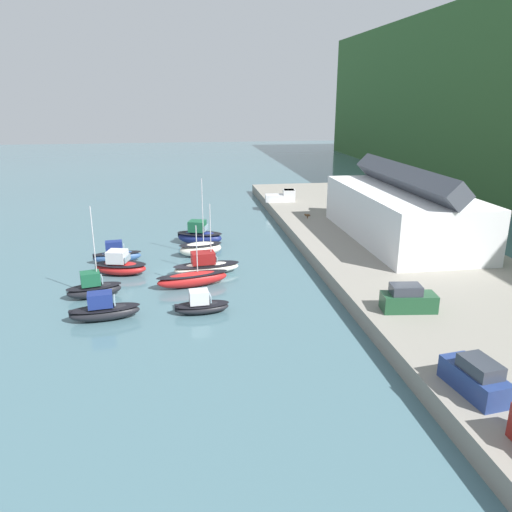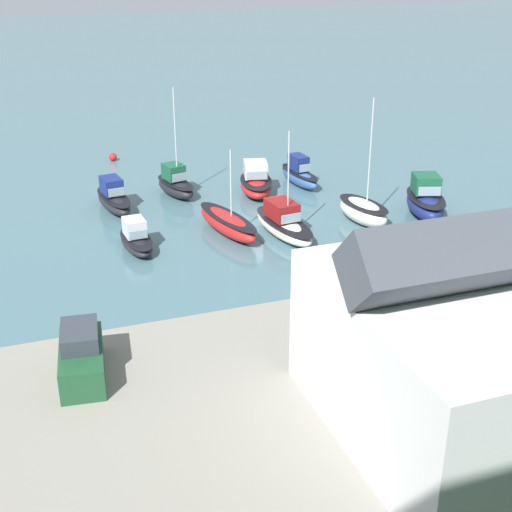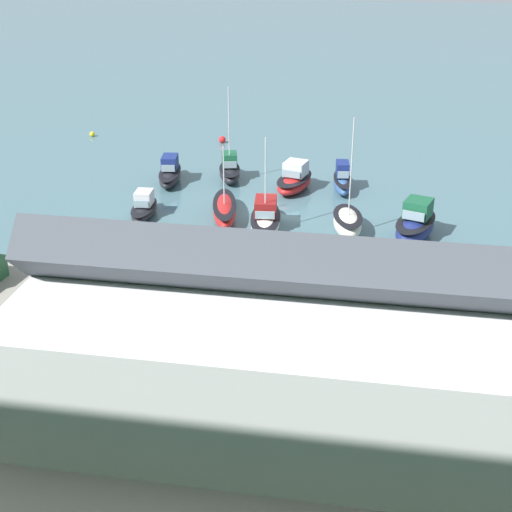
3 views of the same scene
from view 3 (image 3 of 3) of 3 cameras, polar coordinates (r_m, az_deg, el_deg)
ground_plane at (r=57.13m, az=0.84°, el=3.33°), size 320.00×320.00×0.00m
quay_promenade at (r=35.66m, az=-5.38°, el=-10.46°), size 91.65×20.25×1.47m
harbor_clubhouse at (r=31.18m, az=3.20°, el=-7.51°), size 24.21×11.06×8.76m
moored_boat_0 at (r=53.74m, az=12.65°, el=2.48°), size 4.15×6.18×2.96m
moored_boat_1 at (r=53.81m, az=7.33°, el=2.69°), size 2.88×5.24×8.96m
moored_boat_2 at (r=54.11m, az=0.76°, el=3.00°), size 2.98×7.09×7.35m
moored_boat_3 at (r=56.09m, az=-2.54°, el=3.73°), size 3.27×7.24×6.05m
moored_boat_4 at (r=57.27m, az=-8.94°, el=3.85°), size 2.07×4.76×2.06m
moored_boat_5 at (r=62.54m, az=6.90°, el=6.04°), size 2.11×5.40×2.47m
moored_boat_6 at (r=62.08m, az=3.10°, el=6.08°), size 3.72×5.86×2.56m
moored_boat_7 at (r=64.61m, az=-2.13°, el=6.88°), size 2.95×5.19×8.50m
moored_boat_8 at (r=64.38m, az=-6.90°, el=6.59°), size 2.58×5.90×2.41m
mooring_buoy_0 at (r=75.87m, az=-2.72°, el=9.29°), size 0.73×0.73×0.73m
mooring_buoy_1 at (r=80.08m, az=-12.98°, el=9.49°), size 0.55×0.55×0.55m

